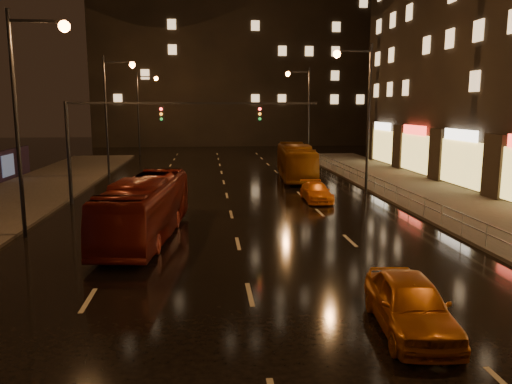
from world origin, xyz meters
TOP-DOWN VIEW (x-y plane):
  - ground at (0.00, 20.00)m, footprint 140.00×140.00m
  - sidewalk_right at (13.50, 15.00)m, footprint 7.00×70.00m
  - building_distant at (4.00, 72.00)m, footprint 44.00×16.00m
  - traffic_signal at (-5.06, 20.00)m, footprint 15.31×0.32m
  - railing_right at (10.20, 18.00)m, footprint 0.05×56.00m
  - bus_red at (-4.09, 11.41)m, footprint 3.44×10.06m
  - bus_curb at (6.00, 29.33)m, footprint 3.17×10.42m
  - taxi_near at (4.00, 1.00)m, footprint 2.20×4.54m
  - taxi_far at (5.56, 19.50)m, footprint 1.63×3.97m

SIDE VIEW (x-z plane):
  - ground at x=0.00m, z-range 0.00..0.00m
  - sidewalk_right at x=13.50m, z-range 0.00..0.15m
  - taxi_far at x=5.56m, z-range 0.00..1.15m
  - taxi_near at x=4.00m, z-range 0.00..1.49m
  - railing_right at x=10.20m, z-range 0.40..1.40m
  - bus_red at x=-4.09m, z-range 0.00..2.75m
  - bus_curb at x=6.00m, z-range 0.00..2.86m
  - traffic_signal at x=-5.06m, z-range 1.64..7.84m
  - building_distant at x=4.00m, z-range 0.00..36.00m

